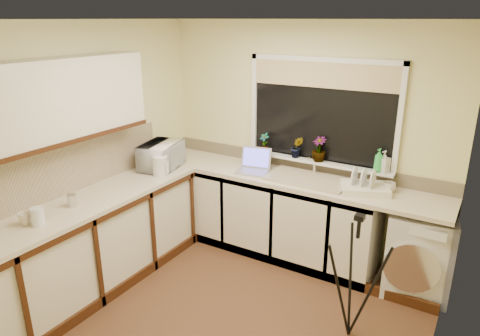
{
  "coord_description": "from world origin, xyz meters",
  "views": [
    {
      "loc": [
        1.75,
        -2.7,
        2.46
      ],
      "look_at": [
        -0.21,
        0.55,
        1.15
      ],
      "focal_mm": 32.66,
      "sensor_mm": 36.0,
      "label": 1
    }
  ],
  "objects_px": {
    "plant_a": "(264,143)",
    "cup_back": "(389,187)",
    "washing_machine": "(418,252)",
    "glass_jug": "(37,216)",
    "soap_bottle_green": "(379,160)",
    "dish_rack": "(365,188)",
    "kettle": "(160,166)",
    "steel_jar": "(72,200)",
    "plant_b": "(297,147)",
    "soap_bottle_clear": "(384,161)",
    "laptop": "(254,165)",
    "plant_c": "(319,149)",
    "microwave": "(161,156)",
    "cup_left": "(25,219)",
    "tripod": "(354,277)"
  },
  "relations": [
    {
      "from": "washing_machine",
      "to": "soap_bottle_clear",
      "type": "xyz_separation_m",
      "value": [
        -0.44,
        0.21,
        0.75
      ]
    },
    {
      "from": "kettle",
      "to": "soap_bottle_clear",
      "type": "relative_size",
      "value": 0.97
    },
    {
      "from": "microwave",
      "to": "plant_a",
      "type": "height_order",
      "value": "plant_a"
    },
    {
      "from": "cup_back",
      "to": "dish_rack",
      "type": "bearing_deg",
      "value": -151.93
    },
    {
      "from": "washing_machine",
      "to": "laptop",
      "type": "bearing_deg",
      "value": 171.94
    },
    {
      "from": "dish_rack",
      "to": "microwave",
      "type": "xyz_separation_m",
      "value": [
        -2.11,
        -0.46,
        0.11
      ]
    },
    {
      "from": "glass_jug",
      "to": "soap_bottle_green",
      "type": "relative_size",
      "value": 0.64
    },
    {
      "from": "soap_bottle_clear",
      "to": "soap_bottle_green",
      "type": "bearing_deg",
      "value": -151.85
    },
    {
      "from": "microwave",
      "to": "washing_machine",
      "type": "bearing_deg",
      "value": -92.75
    },
    {
      "from": "glass_jug",
      "to": "plant_a",
      "type": "relative_size",
      "value": 0.68
    },
    {
      "from": "steel_jar",
      "to": "plant_c",
      "type": "relative_size",
      "value": 0.42
    },
    {
      "from": "tripod",
      "to": "plant_b",
      "type": "xyz_separation_m",
      "value": [
        -1.01,
        1.12,
        0.63
      ]
    },
    {
      "from": "glass_jug",
      "to": "cup_back",
      "type": "height_order",
      "value": "glass_jug"
    },
    {
      "from": "plant_a",
      "to": "cup_back",
      "type": "xyz_separation_m",
      "value": [
        1.39,
        -0.11,
        -0.21
      ]
    },
    {
      "from": "plant_c",
      "to": "dish_rack",
      "type": "bearing_deg",
      "value": -21.11
    },
    {
      "from": "steel_jar",
      "to": "cup_back",
      "type": "relative_size",
      "value": 0.9
    },
    {
      "from": "kettle",
      "to": "steel_jar",
      "type": "distance_m",
      "value": 1.02
    },
    {
      "from": "microwave",
      "to": "plant_b",
      "type": "height_order",
      "value": "plant_b"
    },
    {
      "from": "tripod",
      "to": "plant_a",
      "type": "distance_m",
      "value": 1.91
    },
    {
      "from": "kettle",
      "to": "glass_jug",
      "type": "distance_m",
      "value": 1.39
    },
    {
      "from": "microwave",
      "to": "cup_back",
      "type": "height_order",
      "value": "microwave"
    },
    {
      "from": "kettle",
      "to": "soap_bottle_clear",
      "type": "bearing_deg",
      "value": 23.01
    },
    {
      "from": "steel_jar",
      "to": "plant_b",
      "type": "bearing_deg",
      "value": 55.38
    },
    {
      "from": "glass_jug",
      "to": "steel_jar",
      "type": "relative_size",
      "value": 1.33
    },
    {
      "from": "glass_jug",
      "to": "kettle",
      "type": "bearing_deg",
      "value": 87.3
    },
    {
      "from": "cup_left",
      "to": "soap_bottle_clear",
      "type": "bearing_deg",
      "value": 46.11
    },
    {
      "from": "cup_back",
      "to": "plant_a",
      "type": "bearing_deg",
      "value": 175.52
    },
    {
      "from": "plant_a",
      "to": "soap_bottle_clear",
      "type": "bearing_deg",
      "value": 0.53
    },
    {
      "from": "steel_jar",
      "to": "cup_left",
      "type": "distance_m",
      "value": 0.43
    },
    {
      "from": "kettle",
      "to": "plant_c",
      "type": "bearing_deg",
      "value": 31.7
    },
    {
      "from": "plant_a",
      "to": "cup_back",
      "type": "height_order",
      "value": "plant_a"
    },
    {
      "from": "dish_rack",
      "to": "microwave",
      "type": "relative_size",
      "value": 0.86
    },
    {
      "from": "glass_jug",
      "to": "soap_bottle_green",
      "type": "xyz_separation_m",
      "value": [
        2.08,
        2.24,
        0.19
      ]
    },
    {
      "from": "kettle",
      "to": "plant_a",
      "type": "bearing_deg",
      "value": 48.38
    },
    {
      "from": "glass_jug",
      "to": "plant_a",
      "type": "bearing_deg",
      "value": 69.72
    },
    {
      "from": "washing_machine",
      "to": "plant_a",
      "type": "height_order",
      "value": "plant_a"
    },
    {
      "from": "steel_jar",
      "to": "soap_bottle_clear",
      "type": "bearing_deg",
      "value": 40.65
    },
    {
      "from": "plant_c",
      "to": "soap_bottle_clear",
      "type": "bearing_deg",
      "value": 0.85
    },
    {
      "from": "glass_jug",
      "to": "plant_b",
      "type": "relative_size",
      "value": 0.64
    },
    {
      "from": "steel_jar",
      "to": "soap_bottle_clear",
      "type": "distance_m",
      "value": 2.89
    },
    {
      "from": "soap_bottle_clear",
      "to": "cup_left",
      "type": "distance_m",
      "value": 3.21
    },
    {
      "from": "plant_b",
      "to": "cup_left",
      "type": "xyz_separation_m",
      "value": [
        -1.32,
        -2.29,
        -0.21
      ]
    },
    {
      "from": "laptop",
      "to": "glass_jug",
      "type": "height_order",
      "value": "laptop"
    },
    {
      "from": "washing_machine",
      "to": "cup_back",
      "type": "height_order",
      "value": "cup_back"
    },
    {
      "from": "microwave",
      "to": "cup_left",
      "type": "height_order",
      "value": "microwave"
    },
    {
      "from": "washing_machine",
      "to": "kettle",
      "type": "height_order",
      "value": "kettle"
    },
    {
      "from": "kettle",
      "to": "plant_a",
      "type": "distance_m",
      "value": 1.16
    },
    {
      "from": "kettle",
      "to": "plant_a",
      "type": "relative_size",
      "value": 0.94
    },
    {
      "from": "dish_rack",
      "to": "soap_bottle_clear",
      "type": "xyz_separation_m",
      "value": [
        0.1,
        0.23,
        0.22
      ]
    },
    {
      "from": "cup_left",
      "to": "plant_c",
      "type": "bearing_deg",
      "value": 55.81
    }
  ]
}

